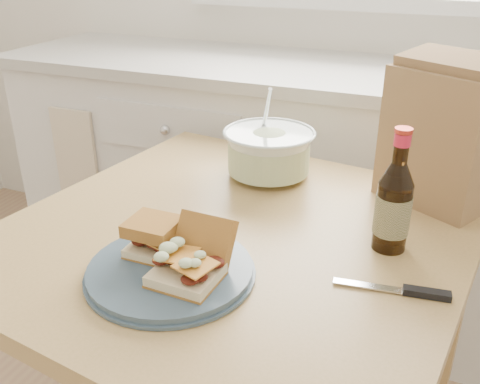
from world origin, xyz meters
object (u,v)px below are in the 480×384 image
at_px(plate, 170,271).
at_px(coleslaw_bowl, 269,154).
at_px(dining_table, 234,275).
at_px(paper_bag, 442,138).
at_px(beer_bottle, 393,205).

bearing_deg(plate, coleslaw_bowl, 88.70).
relative_size(dining_table, paper_bag, 3.41).
relative_size(coleslaw_bowl, beer_bottle, 0.94).
relative_size(plate, paper_bag, 0.98).
bearing_deg(beer_bottle, coleslaw_bowl, 151.62).
relative_size(coleslaw_bowl, paper_bag, 0.76).
relative_size(dining_table, coleslaw_bowl, 4.48).
xyz_separation_m(plate, beer_bottle, (0.35, 0.25, 0.08)).
bearing_deg(beer_bottle, paper_bag, 83.41).
height_order(beer_bottle, paper_bag, paper_bag).
bearing_deg(plate, paper_bag, 50.90).
height_order(plate, beer_bottle, beer_bottle).
distance_m(beer_bottle, paper_bag, 0.27).
xyz_separation_m(dining_table, paper_bag, (0.37, 0.31, 0.27)).
height_order(coleslaw_bowl, beer_bottle, beer_bottle).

